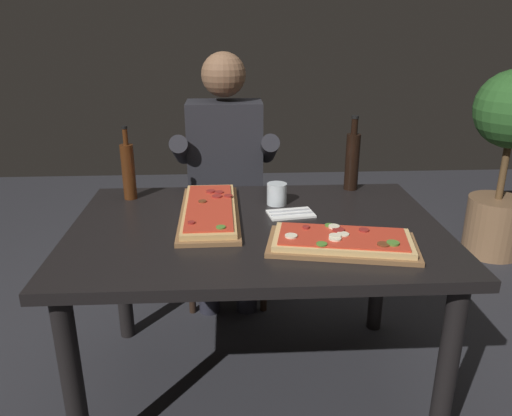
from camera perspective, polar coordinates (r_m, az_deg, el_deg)
ground_plane at (r=2.28m, az=0.07°, el=-19.40°), size 6.40×6.40×0.00m
dining_table at (r=1.93m, az=0.08°, el=-4.55°), size 1.40×0.96×0.74m
pizza_rectangular_front at (r=1.73m, az=9.78°, el=-3.80°), size 0.54×0.34×0.05m
pizza_rectangular_left at (r=1.99m, az=-5.30°, el=-0.31°), size 0.24×0.61×0.05m
wine_bottle_dark at (r=2.21m, az=-14.33°, el=4.18°), size 0.06×0.06×0.32m
oil_bottle_amber at (r=2.31m, az=10.91°, el=5.43°), size 0.06×0.06×0.34m
tumbler_near_camera at (r=2.10m, az=2.38°, el=1.61°), size 0.08×0.08×0.09m
napkin_cutlery_set at (r=2.00m, az=3.98°, el=-0.64°), size 0.20×0.14×0.01m
diner_chair at (r=2.78m, az=-3.37°, el=-0.13°), size 0.44×0.44×0.87m
seated_diner at (r=2.59m, az=-3.49°, el=4.25°), size 0.53×0.41×1.33m
potted_plant_corner at (r=3.52m, az=26.72°, el=6.07°), size 0.48×0.48×1.20m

